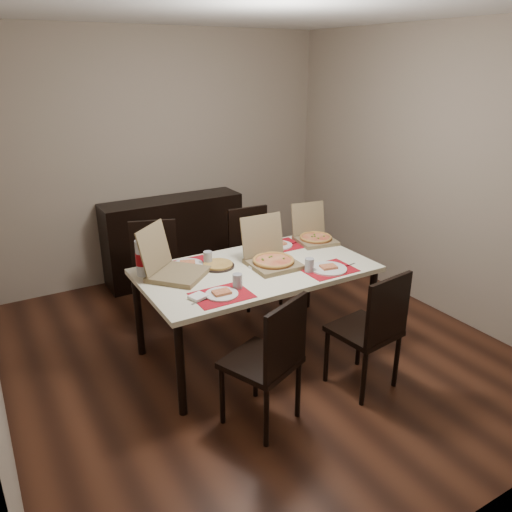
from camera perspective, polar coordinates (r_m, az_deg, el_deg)
name	(u,v)px	position (r m, az deg, el deg)	size (l,w,h in m)	color
ground	(256,350)	(4.28, -0.02, -10.74)	(3.80, 4.00, 0.02)	#422214
room_walls	(228,134)	(4.04, -3.23, 13.80)	(3.84, 4.02, 2.62)	gray
sideboard	(174,239)	(5.54, -9.39, 1.97)	(1.50, 0.40, 0.90)	black
dining_table	(256,276)	(3.94, 0.00, -2.26)	(1.80, 1.00, 0.75)	#EFEBC9
chair_near_left	(270,358)	(3.22, 1.60, -11.54)	(0.55, 0.55, 0.93)	black
chair_near_right	(372,327)	(3.65, 13.15, -7.91)	(0.47, 0.47, 0.93)	black
chair_far_left	(155,268)	(4.62, -11.44, -1.39)	(0.53, 0.53, 0.93)	black
chair_far_right	(253,251)	(4.93, -0.33, 0.56)	(0.44, 0.44, 0.93)	black
setting_near_left	(223,291)	(3.48, -3.75, -4.03)	(0.44, 0.30, 0.11)	#AC0B19
setting_near_right	(324,268)	(3.90, 7.77, -1.34)	(0.46, 0.30, 0.11)	#AC0B19
setting_far_left	(190,263)	(3.99, -7.50, -0.81)	(0.45, 0.30, 0.11)	#AC0B19
setting_far_right	(276,245)	(4.34, 2.25, 1.26)	(0.50, 0.30, 0.11)	#AC0B19
napkin_loose	(259,267)	(3.90, 0.32, -1.30)	(0.12, 0.11, 0.02)	white
pizza_box_center	(271,258)	(3.95, 1.77, -0.26)	(0.38, 0.42, 0.37)	brown
pizza_box_right	(314,236)	(4.51, 6.66, 2.33)	(0.37, 0.40, 0.32)	brown
pizza_box_left	(173,268)	(3.80, -9.47, -1.41)	(0.56, 0.56, 0.38)	brown
faina_plate	(218,265)	(3.94, -4.37, -1.05)	(0.26, 0.26, 0.03)	black
dip_bowl	(252,260)	(4.03, -0.44, -0.46)	(0.12, 0.12, 0.03)	white
soda_bottle	(143,258)	(3.83, -12.81, -0.20)	(0.11, 0.11, 0.33)	silver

